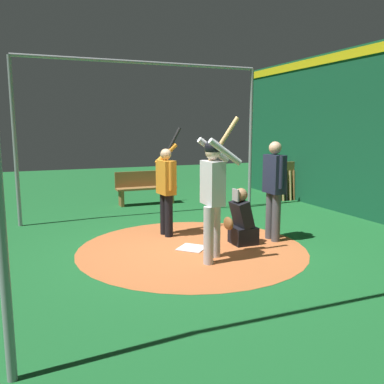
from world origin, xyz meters
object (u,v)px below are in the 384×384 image
at_px(home_plate, 192,248).
at_px(bat_rack, 289,182).
at_px(batter, 213,188).
at_px(umpire, 274,185).
at_px(bench, 146,187).
at_px(visitor, 166,186).
at_px(catcher, 241,222).

bearing_deg(home_plate, bat_rack, -142.52).
bearing_deg(batter, home_plate, -83.67).
bearing_deg(batter, umpire, -157.19).
height_order(home_plate, bench, bench).
bearing_deg(visitor, batter, 90.14).
height_order(visitor, bat_rack, visitor).
height_order(catcher, bench, catcher).
height_order(batter, bench, batter).
xyz_separation_m(umpire, bat_rack, (-2.61, -3.21, -0.49)).
bearing_deg(bench, batter, 86.58).
bearing_deg(bench, bat_rack, 166.35).
relative_size(umpire, visitor, 0.88).
relative_size(home_plate, umpire, 0.24).
distance_m(home_plate, bat_rack, 5.23).
xyz_separation_m(home_plate, visitor, (0.12, -0.95, 0.92)).
height_order(batter, catcher, batter).
bearing_deg(visitor, catcher, 128.05).
height_order(batter, visitor, batter).
relative_size(visitor, bench, 1.27).
bearing_deg(bat_rack, bench, -13.65).
height_order(catcher, umpire, umpire).
relative_size(home_plate, bench, 0.27).
distance_m(catcher, bat_rack, 4.58).
bearing_deg(batter, bat_rack, -136.72).
relative_size(catcher, visitor, 0.49).
distance_m(batter, catcher, 1.24).
height_order(catcher, bat_rack, bat_rack).
distance_m(home_plate, catcher, 0.96).
height_order(home_plate, catcher, catcher).
xyz_separation_m(batter, visitor, (0.19, -1.61, -0.18)).
bearing_deg(home_plate, bench, -94.98).
distance_m(home_plate, visitor, 1.33).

